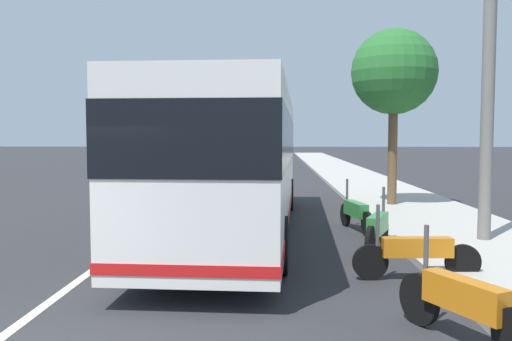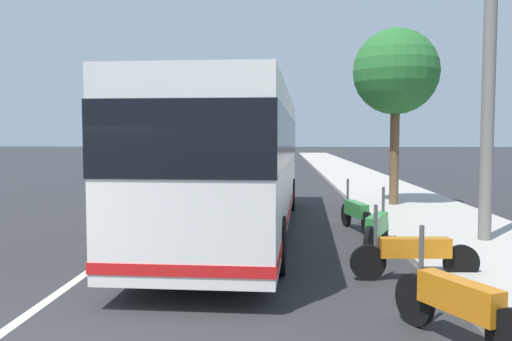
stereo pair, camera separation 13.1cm
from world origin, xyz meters
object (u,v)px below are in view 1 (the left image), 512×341
(coach_bus, at_px, (238,155))
(motorcycle_mid_row, at_px, (356,212))
(motorcycle_nearest_curb, at_px, (378,229))
(car_far_distant, at_px, (192,159))
(motorcycle_by_tree, at_px, (463,304))
(car_ahead_same_lane, at_px, (211,154))
(car_oncoming, at_px, (266,149))
(car_behind_bus, at_px, (260,156))
(roadside_tree_mid_block, at_px, (394,73))
(motorcycle_far_end, at_px, (416,252))
(utility_pole, at_px, (488,75))

(coach_bus, distance_m, motorcycle_mid_row, 3.24)
(motorcycle_nearest_curb, relative_size, car_far_distant, 0.49)
(coach_bus, bearing_deg, motorcycle_by_tree, -153.99)
(car_ahead_same_lane, xyz_separation_m, car_oncoming, (12.69, -5.02, 0.08))
(car_behind_bus, bearing_deg, roadside_tree_mid_block, -173.38)
(car_oncoming, bearing_deg, coach_bus, -177.17)
(motorcycle_by_tree, distance_m, motorcycle_mid_row, 7.19)
(car_far_distant, bearing_deg, motorcycle_far_end, 14.79)
(car_oncoming, distance_m, roadside_tree_mid_block, 45.95)
(motorcycle_nearest_curb, bearing_deg, car_far_distant, 38.27)
(motorcycle_nearest_curb, bearing_deg, motorcycle_far_end, -152.07)
(car_far_distant, height_order, car_oncoming, car_oncoming)
(roadside_tree_mid_block, height_order, utility_pole, utility_pole)
(motorcycle_mid_row, bearing_deg, motorcycle_far_end, 172.12)
(motorcycle_far_end, bearing_deg, car_behind_bus, -86.82)
(car_behind_bus, distance_m, utility_pole, 33.59)
(motorcycle_mid_row, bearing_deg, car_behind_bus, -5.98)
(motorcycle_by_tree, height_order, car_behind_bus, car_behind_bus)
(motorcycle_far_end, height_order, car_ahead_same_lane, car_ahead_same_lane)
(car_far_distant, distance_m, car_oncoming, 25.80)
(motorcycle_by_tree, xyz_separation_m, car_ahead_same_lane, (44.24, 8.24, 0.18))
(motorcycle_far_end, height_order, car_oncoming, car_oncoming)
(motorcycle_far_end, relative_size, utility_pole, 0.29)
(motorcycle_far_end, distance_m, car_oncoming, 54.31)
(coach_bus, bearing_deg, car_behind_bus, 3.24)
(roadside_tree_mid_block, bearing_deg, motorcycle_far_end, 170.18)
(car_oncoming, bearing_deg, motorcycle_mid_row, -173.83)
(car_behind_bus, height_order, car_ahead_same_lane, car_ahead_same_lane)
(car_far_distant, bearing_deg, car_oncoming, 168.25)
(car_ahead_same_lane, bearing_deg, car_oncoming, 161.81)
(motorcycle_by_tree, xyz_separation_m, roadside_tree_mid_block, (11.39, -1.69, 3.89))
(car_ahead_same_lane, distance_m, car_oncoming, 13.65)
(motorcycle_nearest_curb, relative_size, roadside_tree_mid_block, 0.35)
(motorcycle_nearest_curb, xyz_separation_m, car_behind_bus, (33.69, 3.32, 0.20))
(motorcycle_nearest_curb, distance_m, car_far_distant, 27.94)
(car_behind_bus, bearing_deg, coach_bus, 176.70)
(car_behind_bus, distance_m, car_ahead_same_lane, 7.54)
(car_oncoming, bearing_deg, motorcycle_nearest_curb, -173.90)
(car_far_distant, relative_size, roadside_tree_mid_block, 0.71)
(utility_pole, bearing_deg, motorcycle_nearest_curb, 106.80)
(coach_bus, distance_m, car_oncoming, 49.97)
(motorcycle_nearest_curb, distance_m, motorcycle_mid_row, 2.39)
(motorcycle_by_tree, bearing_deg, motorcycle_nearest_curb, -26.00)
(motorcycle_by_tree, distance_m, car_far_distant, 32.58)
(motorcycle_by_tree, xyz_separation_m, motorcycle_mid_row, (7.18, 0.12, -0.02))
(utility_pole, bearing_deg, car_far_distant, 21.72)
(coach_bus, xyz_separation_m, utility_pole, (-1.44, -5.39, 1.73))
(motorcycle_by_tree, bearing_deg, motorcycle_mid_row, -25.45)
(motorcycle_nearest_curb, height_order, car_oncoming, car_oncoming)
(motorcycle_by_tree, relative_size, car_oncoming, 0.43)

